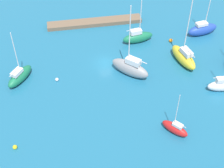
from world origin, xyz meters
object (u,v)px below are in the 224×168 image
(sailboat_green_outer_mooring, at_px, (20,76))
(sailboat_yellow_inner_mooring, at_px, (184,57))
(pier_dock, at_px, (95,22))
(mooring_buoy_white, at_px, (57,80))
(sailboat_green_east_end, at_px, (138,37))
(mooring_buoy_yellow, at_px, (15,147))
(sailboat_blue_lone_north, at_px, (203,29))
(sailboat_red_lone_south, at_px, (175,128))
(sailboat_white_by_breakwater, at_px, (223,85))
(mooring_buoy_orange, at_px, (171,40))
(sailboat_gray_center_basin, at_px, (130,68))

(sailboat_green_outer_mooring, xyz_separation_m, sailboat_yellow_inner_mooring, (-31.59, 0.05, 0.31))
(sailboat_yellow_inner_mooring, bearing_deg, pier_dock, 29.16)
(pier_dock, bearing_deg, mooring_buoy_white, 61.96)
(sailboat_green_east_end, distance_m, mooring_buoy_yellow, 34.25)
(sailboat_blue_lone_north, height_order, mooring_buoy_yellow, sailboat_blue_lone_north)
(sailboat_green_east_end, relative_size, mooring_buoy_yellow, 15.12)
(sailboat_red_lone_south, relative_size, mooring_buoy_white, 12.94)
(sailboat_red_lone_south, distance_m, mooring_buoy_white, 23.67)
(sailboat_green_outer_mooring, relative_size, sailboat_white_by_breakwater, 1.00)
(pier_dock, xyz_separation_m, sailboat_yellow_inner_mooring, (-15.45, 16.55, 1.03))
(pier_dock, bearing_deg, mooring_buoy_yellow, 62.68)
(sailboat_white_by_breakwater, bearing_deg, mooring_buoy_orange, 111.72)
(pier_dock, relative_size, sailboat_gray_center_basin, 1.46)
(sailboat_green_outer_mooring, distance_m, sailboat_green_east_end, 25.58)
(sailboat_red_lone_south, bearing_deg, mooring_buoy_yellow, 46.19)
(mooring_buoy_white, bearing_deg, sailboat_blue_lone_north, -163.04)
(sailboat_green_east_end, bearing_deg, mooring_buoy_yellow, -144.76)
(pier_dock, distance_m, sailboat_white_by_breakwater, 32.12)
(sailboat_yellow_inner_mooring, distance_m, sailboat_green_east_end, 11.04)
(sailboat_green_outer_mooring, bearing_deg, sailboat_green_east_end, -36.08)
(pier_dock, bearing_deg, sailboat_green_outer_mooring, 45.63)
(sailboat_white_by_breakwater, bearing_deg, sailboat_green_east_end, 129.64)
(sailboat_green_outer_mooring, relative_size, sailboat_gray_center_basin, 0.72)
(sailboat_blue_lone_north, height_order, sailboat_white_by_breakwater, sailboat_blue_lone_north)
(mooring_buoy_orange, bearing_deg, mooring_buoy_white, 18.47)
(pier_dock, height_order, mooring_buoy_yellow, pier_dock)
(pier_dock, height_order, mooring_buoy_orange, pier_dock)
(sailboat_yellow_inner_mooring, relative_size, sailboat_white_by_breakwater, 1.32)
(sailboat_green_outer_mooring, distance_m, sailboat_yellow_inner_mooring, 31.59)
(mooring_buoy_white, bearing_deg, pier_dock, -118.04)
(sailboat_red_lone_south, distance_m, sailboat_white_by_breakwater, 13.81)
(sailboat_white_by_breakwater, xyz_separation_m, sailboat_gray_center_basin, (15.51, -6.98, 0.48))
(pier_dock, bearing_deg, sailboat_gray_center_basin, 103.54)
(sailboat_white_by_breakwater, distance_m, mooring_buoy_yellow, 37.11)
(sailboat_green_outer_mooring, height_order, sailboat_white_by_breakwater, sailboat_green_outer_mooring)
(sailboat_white_by_breakwater, bearing_deg, sailboat_gray_center_basin, 160.48)
(pier_dock, xyz_separation_m, sailboat_green_outer_mooring, (16.14, 16.50, 0.72))
(sailboat_yellow_inner_mooring, xyz_separation_m, mooring_buoy_white, (24.90, 1.19, -1.15))
(sailboat_gray_center_basin, bearing_deg, sailboat_red_lone_south, 148.46)
(sailboat_yellow_inner_mooring, relative_size, sailboat_green_east_end, 1.31)
(sailboat_green_east_end, bearing_deg, mooring_buoy_white, -160.43)
(sailboat_gray_center_basin, bearing_deg, sailboat_green_outer_mooring, 37.97)
(sailboat_red_lone_south, height_order, sailboat_blue_lone_north, sailboat_blue_lone_north)
(sailboat_white_by_breakwater, xyz_separation_m, mooring_buoy_orange, (4.80, -15.66, -0.81))
(sailboat_gray_center_basin, relative_size, mooring_buoy_yellow, 20.93)
(sailboat_green_east_end, distance_m, sailboat_gray_center_basin, 10.59)
(pier_dock, height_order, mooring_buoy_white, pier_dock)
(pier_dock, xyz_separation_m, mooring_buoy_white, (9.45, 17.74, -0.12))
(sailboat_yellow_inner_mooring, relative_size, sailboat_gray_center_basin, 0.95)
(sailboat_blue_lone_north, distance_m, sailboat_green_east_end, 14.52)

